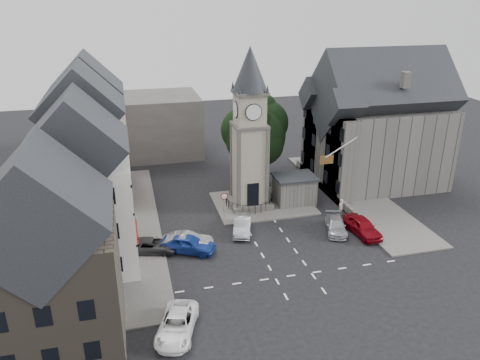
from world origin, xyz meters
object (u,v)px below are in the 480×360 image
object	(u,v)px
car_west_blue	(188,244)
pedestrian	(341,207)
clock_tower	(250,131)
car_east_red	(363,227)
stone_shelter	(294,189)

from	to	relation	value
car_west_blue	pedestrian	distance (m)	16.15
clock_tower	car_east_red	size ratio (longest dim) A/B	3.51
car_west_blue	stone_shelter	bearing A→B (deg)	-32.92
clock_tower	car_west_blue	distance (m)	13.12
car_west_blue	pedestrian	xyz separation A→B (m)	(15.78, 3.45, 0.08)
stone_shelter	pedestrian	distance (m)	5.30
clock_tower	stone_shelter	bearing A→B (deg)	-5.84
clock_tower	pedestrian	bearing A→B (deg)	-28.20
clock_tower	pedestrian	distance (m)	11.86
clock_tower	pedestrian	world-z (taller)	clock_tower
car_west_blue	car_east_red	xyz separation A→B (m)	(16.00, -0.72, -0.00)
stone_shelter	car_east_red	world-z (taller)	stone_shelter
clock_tower	car_west_blue	world-z (taller)	clock_tower
stone_shelter	pedestrian	bearing A→B (deg)	-48.63
car_west_blue	pedestrian	world-z (taller)	pedestrian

